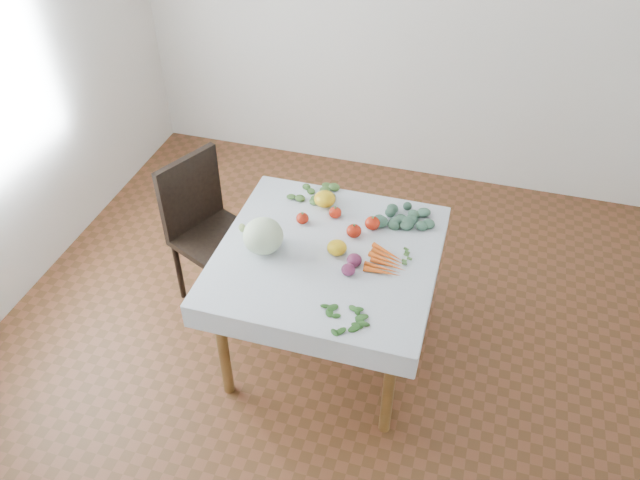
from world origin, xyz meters
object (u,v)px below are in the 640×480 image
(table, at_px, (327,267))
(chair, at_px, (206,222))
(heirloom_back, at_px, (325,199))
(cabbage, at_px, (263,236))
(carrot_bunch, at_px, (387,263))

(table, relative_size, chair, 1.04)
(table, bearing_deg, chair, 161.45)
(table, distance_m, heirloom_back, 0.43)
(table, bearing_deg, cabbage, -167.25)
(cabbage, xyz_separation_m, carrot_bunch, (0.63, 0.07, -0.08))
(table, height_order, cabbage, cabbage)
(cabbage, bearing_deg, table, 12.75)
(carrot_bunch, bearing_deg, chair, 165.97)
(heirloom_back, bearing_deg, cabbage, -113.12)
(chair, distance_m, heirloom_back, 0.76)
(heirloom_back, height_order, carrot_bunch, heirloom_back)
(chair, relative_size, carrot_bunch, 4.34)
(chair, height_order, cabbage, chair)
(chair, bearing_deg, heirloom_back, 8.37)
(chair, bearing_deg, cabbage, -34.41)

